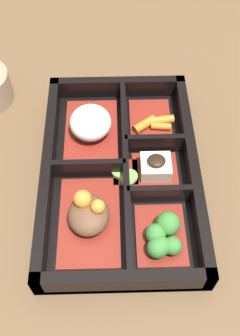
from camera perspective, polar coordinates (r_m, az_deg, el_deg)
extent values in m
plane|color=brown|center=(0.57, 0.00, -1.42)|extent=(3.00, 3.00, 0.00)
cube|color=black|center=(0.57, 0.00, -1.14)|extent=(0.34, 0.22, 0.01)
cube|color=black|center=(0.57, 10.32, -0.01)|extent=(0.34, 0.01, 0.04)
cube|color=black|center=(0.56, -10.37, -0.43)|extent=(0.34, 0.01, 0.04)
cube|color=black|center=(0.48, 0.50, -16.16)|extent=(0.01, 0.22, 0.04)
cube|color=black|center=(0.66, -0.36, 11.38)|extent=(0.01, 0.22, 0.04)
cube|color=black|center=(0.56, 0.82, -0.21)|extent=(0.31, 0.01, 0.04)
cube|color=black|center=(0.54, 5.62, -4.04)|extent=(0.01, 0.09, 0.04)
cube|color=black|center=(0.58, 4.94, 3.30)|extent=(0.01, 0.09, 0.04)
cube|color=black|center=(0.56, -4.46, -0.32)|extent=(0.01, 0.10, 0.04)
cube|color=maroon|center=(0.53, -4.45, -7.71)|extent=(0.13, 0.08, 0.01)
ellipsoid|color=brown|center=(0.51, -4.58, -6.81)|extent=(0.06, 0.05, 0.03)
sphere|color=orange|center=(0.49, -3.21, -5.61)|extent=(0.02, 0.02, 0.02)
sphere|color=orange|center=(0.50, -5.45, -4.50)|extent=(0.02, 0.02, 0.02)
cube|color=maroon|center=(0.61, -4.17, 5.13)|extent=(0.13, 0.08, 0.01)
ellipsoid|color=silver|center=(0.59, -4.31, 6.58)|extent=(0.07, 0.06, 0.04)
cube|color=maroon|center=(0.52, 5.92, -9.65)|extent=(0.09, 0.06, 0.01)
sphere|color=#387A33|center=(0.50, 5.18, -9.48)|extent=(0.03, 0.03, 0.03)
sphere|color=#387A33|center=(0.49, 5.83, -11.21)|extent=(0.03, 0.03, 0.03)
sphere|color=#387A33|center=(0.51, 6.97, -8.00)|extent=(0.03, 0.03, 0.03)
sphere|color=#387A33|center=(0.50, 7.63, -11.14)|extent=(0.02, 0.02, 0.02)
sphere|color=#387A33|center=(0.49, 5.42, -11.49)|extent=(0.03, 0.03, 0.03)
cube|color=maroon|center=(0.57, 5.10, -0.71)|extent=(0.07, 0.06, 0.01)
cube|color=beige|center=(0.55, 5.20, 0.07)|extent=(0.04, 0.04, 0.02)
ellipsoid|color=black|center=(0.54, 5.32, 0.98)|extent=(0.02, 0.03, 0.01)
cube|color=maroon|center=(0.63, 4.42, 6.78)|extent=(0.09, 0.06, 0.01)
cylinder|color=orange|center=(0.61, 3.56, 6.33)|extent=(0.03, 0.04, 0.01)
cylinder|color=orange|center=(0.62, 5.92, 6.92)|extent=(0.02, 0.04, 0.01)
cylinder|color=orange|center=(0.61, 5.96, 6.04)|extent=(0.01, 0.03, 0.01)
cube|color=maroon|center=(0.56, 0.82, -1.09)|extent=(0.04, 0.04, 0.01)
cylinder|color=#75A84C|center=(0.56, 0.33, -0.50)|extent=(0.03, 0.03, 0.01)
cylinder|color=#75A84C|center=(0.55, 1.15, -1.51)|extent=(0.02, 0.02, 0.00)
cylinder|color=#75A84C|center=(0.55, 1.44, -1.26)|extent=(0.02, 0.02, 0.01)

